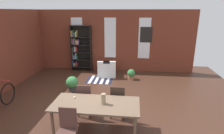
{
  "coord_description": "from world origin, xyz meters",
  "views": [
    {
      "loc": [
        1.15,
        -4.96,
        2.86
      ],
      "look_at": [
        0.4,
        1.33,
        0.95
      ],
      "focal_mm": 29.85,
      "sensor_mm": 36.0,
      "label": 1
    }
  ],
  "objects_px": {
    "dining_chair_far_left": "(85,99)",
    "potted_plant_by_shelf": "(72,83)",
    "bookshelf_tall": "(80,48)",
    "dining_table": "(96,106)",
    "vase_on_table": "(103,99)",
    "armchair_white": "(106,70)",
    "dining_chair_far_right": "(118,100)",
    "potted_plant_corner": "(131,74)",
    "dining_chair_near_left": "(67,129)"
  },
  "relations": [
    {
      "from": "dining_chair_far_left",
      "to": "potted_plant_by_shelf",
      "type": "distance_m",
      "value": 1.83
    },
    {
      "from": "dining_chair_near_left",
      "to": "dining_chair_far_right",
      "type": "distance_m",
      "value": 1.69
    },
    {
      "from": "armchair_white",
      "to": "potted_plant_by_shelf",
      "type": "distance_m",
      "value": 2.09
    },
    {
      "from": "dining_table",
      "to": "vase_on_table",
      "type": "xyz_separation_m",
      "value": [
        0.19,
        -0.0,
        0.21
      ]
    },
    {
      "from": "dining_chair_far_left",
      "to": "armchair_white",
      "type": "xyz_separation_m",
      "value": [
        0.11,
        3.4,
        -0.23
      ]
    },
    {
      "from": "vase_on_table",
      "to": "dining_chair_far_right",
      "type": "relative_size",
      "value": 0.27
    },
    {
      "from": "armchair_white",
      "to": "potted_plant_by_shelf",
      "type": "relative_size",
      "value": 1.62
    },
    {
      "from": "dining_table",
      "to": "potted_plant_corner",
      "type": "bearing_deg",
      "value": 78.46
    },
    {
      "from": "armchair_white",
      "to": "potted_plant_corner",
      "type": "relative_size",
      "value": 2.05
    },
    {
      "from": "armchair_white",
      "to": "potted_plant_corner",
      "type": "xyz_separation_m",
      "value": [
        1.13,
        -0.31,
        -0.05
      ]
    },
    {
      "from": "dining_chair_far_left",
      "to": "dining_chair_far_right",
      "type": "xyz_separation_m",
      "value": [
        0.93,
        -0.0,
        0.0
      ]
    },
    {
      "from": "dining_chair_far_left",
      "to": "armchair_white",
      "type": "height_order",
      "value": "dining_chair_far_left"
    },
    {
      "from": "dining_chair_far_right",
      "to": "potted_plant_by_shelf",
      "type": "xyz_separation_m",
      "value": [
        -1.83,
        1.58,
        -0.21
      ]
    },
    {
      "from": "dining_chair_far_right",
      "to": "dining_chair_near_left",
      "type": "bearing_deg",
      "value": -123.38
    },
    {
      "from": "vase_on_table",
      "to": "potted_plant_by_shelf",
      "type": "height_order",
      "value": "vase_on_table"
    },
    {
      "from": "vase_on_table",
      "to": "dining_chair_far_right",
      "type": "height_order",
      "value": "vase_on_table"
    },
    {
      "from": "bookshelf_tall",
      "to": "potted_plant_corner",
      "type": "distance_m",
      "value": 2.89
    },
    {
      "from": "vase_on_table",
      "to": "bookshelf_tall",
      "type": "bearing_deg",
      "value": 112.15
    },
    {
      "from": "dining_table",
      "to": "dining_chair_near_left",
      "type": "height_order",
      "value": "dining_chair_near_left"
    },
    {
      "from": "bookshelf_tall",
      "to": "potted_plant_by_shelf",
      "type": "xyz_separation_m",
      "value": [
        0.41,
        -2.54,
        -0.83
      ]
    },
    {
      "from": "dining_chair_near_left",
      "to": "armchair_white",
      "type": "distance_m",
      "value": 4.83
    },
    {
      "from": "vase_on_table",
      "to": "dining_chair_far_left",
      "type": "xyz_separation_m",
      "value": [
        -0.65,
        0.71,
        -0.38
      ]
    },
    {
      "from": "dining_chair_far_right",
      "to": "potted_plant_corner",
      "type": "height_order",
      "value": "dining_chair_far_right"
    },
    {
      "from": "dining_table",
      "to": "armchair_white",
      "type": "height_order",
      "value": "dining_table"
    },
    {
      "from": "vase_on_table",
      "to": "potted_plant_corner",
      "type": "bearing_deg",
      "value": 81.22
    },
    {
      "from": "dining_table",
      "to": "potted_plant_by_shelf",
      "type": "bearing_deg",
      "value": 120.85
    },
    {
      "from": "dining_chair_far_right",
      "to": "bookshelf_tall",
      "type": "bearing_deg",
      "value": 118.55
    },
    {
      "from": "dining_table",
      "to": "potted_plant_corner",
      "type": "distance_m",
      "value": 3.91
    },
    {
      "from": "vase_on_table",
      "to": "potted_plant_corner",
      "type": "distance_m",
      "value": 3.9
    },
    {
      "from": "dining_chair_near_left",
      "to": "potted_plant_by_shelf",
      "type": "relative_size",
      "value": 1.68
    },
    {
      "from": "armchair_white",
      "to": "dining_table",
      "type": "bearing_deg",
      "value": -85.07
    },
    {
      "from": "vase_on_table",
      "to": "dining_chair_far_right",
      "type": "distance_m",
      "value": 0.85
    },
    {
      "from": "dining_chair_far_left",
      "to": "potted_plant_corner",
      "type": "bearing_deg",
      "value": 68.22
    },
    {
      "from": "potted_plant_corner",
      "to": "dining_table",
      "type": "bearing_deg",
      "value": -101.54
    },
    {
      "from": "dining_table",
      "to": "armchair_white",
      "type": "relative_size",
      "value": 2.26
    },
    {
      "from": "dining_chair_far_left",
      "to": "potted_plant_by_shelf",
      "type": "height_order",
      "value": "dining_chair_far_left"
    },
    {
      "from": "dining_chair_near_left",
      "to": "vase_on_table",
      "type": "bearing_deg",
      "value": 47.18
    },
    {
      "from": "bookshelf_tall",
      "to": "potted_plant_by_shelf",
      "type": "height_order",
      "value": "bookshelf_tall"
    },
    {
      "from": "potted_plant_corner",
      "to": "dining_chair_far_right",
      "type": "bearing_deg",
      "value": -95.73
    },
    {
      "from": "dining_table",
      "to": "dining_chair_near_left",
      "type": "bearing_deg",
      "value": -123.39
    },
    {
      "from": "dining_chair_near_left",
      "to": "armchair_white",
      "type": "xyz_separation_m",
      "value": [
        0.11,
        4.82,
        -0.23
      ]
    },
    {
      "from": "dining_chair_far_left",
      "to": "potted_plant_corner",
      "type": "relative_size",
      "value": 2.13
    },
    {
      "from": "armchair_white",
      "to": "potted_plant_corner",
      "type": "bearing_deg",
      "value": -15.38
    },
    {
      "from": "dining_chair_far_left",
      "to": "dining_chair_far_right",
      "type": "relative_size",
      "value": 1.0
    },
    {
      "from": "potted_plant_by_shelf",
      "to": "potted_plant_corner",
      "type": "distance_m",
      "value": 2.62
    },
    {
      "from": "bookshelf_tall",
      "to": "vase_on_table",
      "type": "bearing_deg",
      "value": -67.85
    },
    {
      "from": "dining_chair_far_left",
      "to": "potted_plant_by_shelf",
      "type": "relative_size",
      "value": 1.68
    },
    {
      "from": "armchair_white",
      "to": "potted_plant_by_shelf",
      "type": "bearing_deg",
      "value": -118.93
    },
    {
      "from": "dining_table",
      "to": "potted_plant_by_shelf",
      "type": "height_order",
      "value": "dining_table"
    },
    {
      "from": "potted_plant_by_shelf",
      "to": "vase_on_table",
      "type": "bearing_deg",
      "value": -55.78
    }
  ]
}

